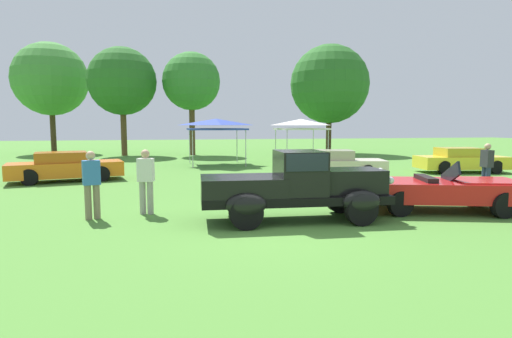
# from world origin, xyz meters

# --- Properties ---
(ground_plane) EXTENTS (120.00, 120.00, 0.00)m
(ground_plane) POSITION_xyz_m (0.00, 0.00, 0.00)
(ground_plane) COLOR #4C8433
(feature_pickup_truck) EXTENTS (4.65, 2.04, 1.70)m
(feature_pickup_truck) POSITION_xyz_m (0.40, 0.44, 0.87)
(feature_pickup_truck) COLOR black
(feature_pickup_truck) RESTS_ON ground_plane
(neighbor_convertible) EXTENTS (4.46, 2.81, 1.40)m
(neighbor_convertible) POSITION_xyz_m (4.66, 0.63, 0.58)
(neighbor_convertible) COLOR red
(neighbor_convertible) RESTS_ON ground_plane
(show_car_orange) EXTENTS (4.67, 2.66, 1.22)m
(show_car_orange) POSITION_xyz_m (-6.77, 9.26, 0.60)
(show_car_orange) COLOR orange
(show_car_orange) RESTS_ON ground_plane
(show_car_cream) EXTENTS (4.70, 2.68, 1.22)m
(show_car_cream) POSITION_xyz_m (4.59, 8.10, 0.60)
(show_car_cream) COLOR beige
(show_car_cream) RESTS_ON ground_plane
(show_car_yellow) EXTENTS (4.46, 2.34, 1.22)m
(show_car_yellow) POSITION_xyz_m (11.57, 8.60, 0.60)
(show_car_yellow) COLOR yellow
(show_car_yellow) RESTS_ON ground_plane
(spectator_between_cars) EXTENTS (0.45, 0.35, 1.69)m
(spectator_between_cars) POSITION_xyz_m (-4.46, 1.63, 0.91)
(spectator_between_cars) COLOR #7F7056
(spectator_between_cars) RESTS_ON ground_plane
(spectator_by_row) EXTENTS (0.27, 0.42, 1.69)m
(spectator_by_row) POSITION_xyz_m (8.27, 3.24, 0.91)
(spectator_by_row) COLOR #283351
(spectator_by_row) RESTS_ON ground_plane
(spectator_far_side) EXTENTS (0.45, 0.33, 1.69)m
(spectator_far_side) POSITION_xyz_m (-3.19, 1.96, 0.91)
(spectator_far_side) COLOR #9E998E
(spectator_far_side) RESTS_ON ground_plane
(canopy_tent_left_field) EXTENTS (3.27, 3.27, 2.71)m
(canopy_tent_left_field) POSITION_xyz_m (0.21, 15.04, 2.42)
(canopy_tent_left_field) COLOR #B7B7BC
(canopy_tent_left_field) RESTS_ON ground_plane
(canopy_tent_center_field) EXTENTS (2.82, 2.82, 2.71)m
(canopy_tent_center_field) POSITION_xyz_m (5.42, 15.07, 2.42)
(canopy_tent_center_field) COLOR #B7B7BC
(canopy_tent_center_field) RESTS_ON ground_plane
(treeline_far_left) EXTENTS (6.01, 6.01, 9.15)m
(treeline_far_left) POSITION_xyz_m (-11.93, 28.44, 6.13)
(treeline_far_left) COLOR #47331E
(treeline_far_left) RESTS_ON ground_plane
(treeline_mid_left) EXTENTS (5.13, 5.13, 8.23)m
(treeline_mid_left) POSITION_xyz_m (-5.84, 24.16, 5.65)
(treeline_mid_left) COLOR brown
(treeline_mid_left) RESTS_ON ground_plane
(treeline_center) EXTENTS (4.46, 4.46, 7.95)m
(treeline_center) POSITION_xyz_m (-0.66, 23.61, 5.69)
(treeline_center) COLOR brown
(treeline_center) RESTS_ON ground_plane
(treeline_mid_right) EXTENTS (6.39, 6.39, 8.87)m
(treeline_mid_right) POSITION_xyz_m (10.50, 23.03, 5.67)
(treeline_mid_right) COLOR #47331E
(treeline_mid_right) RESTS_ON ground_plane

